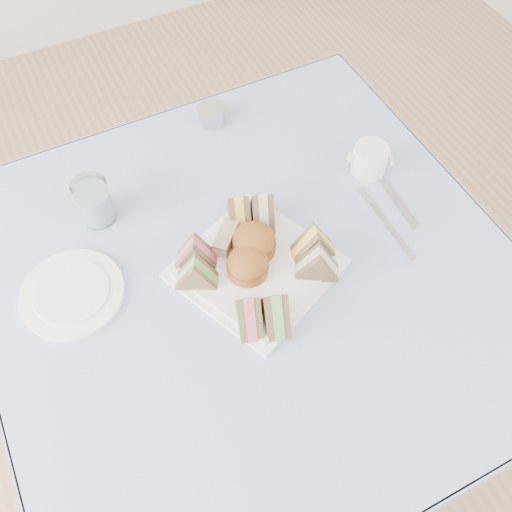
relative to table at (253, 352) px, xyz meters
name	(u,v)px	position (x,y,z in m)	size (l,w,h in m)	color
floor	(254,403)	(0.00, 0.00, -0.37)	(4.00, 4.00, 0.00)	#9E7751
table	(253,352)	(0.00, 0.00, 0.00)	(0.90, 0.90, 0.74)	brown
tablecloth	(252,274)	(0.00, 0.00, 0.37)	(1.02, 1.02, 0.01)	#9AA9D7
serving_plate	(256,268)	(0.01, 0.00, 0.38)	(0.27, 0.27, 0.01)	white
sandwich_fl_a	(249,310)	(-0.05, -0.10, 0.43)	(0.09, 0.04, 0.08)	brown
sandwich_fl_b	(275,307)	(-0.01, -0.11, 0.43)	(0.09, 0.04, 0.08)	brown
sandwich_fr_a	(314,241)	(0.13, -0.02, 0.43)	(0.09, 0.04, 0.08)	brown
sandwich_fr_b	(318,262)	(0.11, -0.06, 0.43)	(0.09, 0.04, 0.08)	brown
sandwich_bl_a	(196,272)	(-0.11, 0.02, 0.43)	(0.08, 0.04, 0.07)	brown
sandwich_bl_b	(195,251)	(-0.09, 0.07, 0.42)	(0.08, 0.04, 0.07)	brown
sandwich_br_a	(263,207)	(0.07, 0.10, 0.43)	(0.09, 0.04, 0.08)	brown
sandwich_br_b	(239,209)	(0.03, 0.12, 0.43)	(0.09, 0.04, 0.08)	brown
scone_left	(248,264)	(-0.01, 0.00, 0.42)	(0.08, 0.08, 0.05)	#A36023
scone_right	(254,241)	(0.02, 0.04, 0.42)	(0.09, 0.09, 0.06)	#A36023
pastry_slice	(226,238)	(-0.02, 0.08, 0.41)	(0.08, 0.03, 0.04)	#C7B394
side_plate	(72,293)	(-0.33, 0.11, 0.38)	(0.20, 0.20, 0.01)	white
water_glass	(94,201)	(-0.23, 0.27, 0.43)	(0.07, 0.07, 0.10)	white
tea_strainer	(212,116)	(0.10, 0.42, 0.40)	(0.07, 0.07, 0.04)	#B6B6B6
knife	(390,191)	(0.36, 0.05, 0.38)	(0.02, 0.21, 0.00)	#B6B6B6
fork	(390,228)	(0.30, -0.03, 0.38)	(0.01, 0.17, 0.00)	#B6B6B6
creamer_jug	(370,160)	(0.35, 0.13, 0.41)	(0.08, 0.08, 0.07)	white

